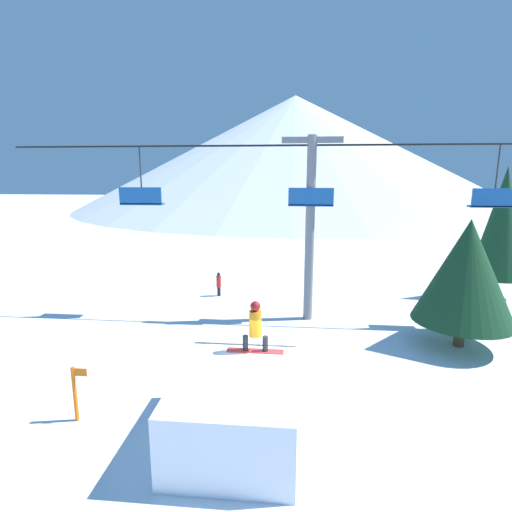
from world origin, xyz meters
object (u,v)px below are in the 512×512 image
(pine_tree_near, at_px, (466,271))
(trail_marker, at_px, (75,392))
(snowboarder, at_px, (255,327))
(distant_skier, at_px, (219,283))
(snow_ramp, at_px, (236,408))

(pine_tree_near, bearing_deg, trail_marker, -153.69)
(snowboarder, height_order, distant_skier, snowboarder)
(snow_ramp, relative_size, pine_tree_near, 0.77)
(trail_marker, relative_size, distant_skier, 1.17)
(snowboarder, distance_m, pine_tree_near, 8.33)
(snowboarder, height_order, pine_tree_near, pine_tree_near)
(distant_skier, bearing_deg, snow_ramp, -77.23)
(pine_tree_near, bearing_deg, snow_ramp, -140.56)
(snow_ramp, relative_size, trail_marker, 2.45)
(distant_skier, bearing_deg, trail_marker, -98.30)
(snow_ramp, bearing_deg, snowboarder, 76.58)
(trail_marker, bearing_deg, snowboarder, 12.41)
(pine_tree_near, relative_size, distant_skier, 3.74)
(trail_marker, bearing_deg, snow_ramp, -5.04)
(snowboarder, bearing_deg, trail_marker, -167.59)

